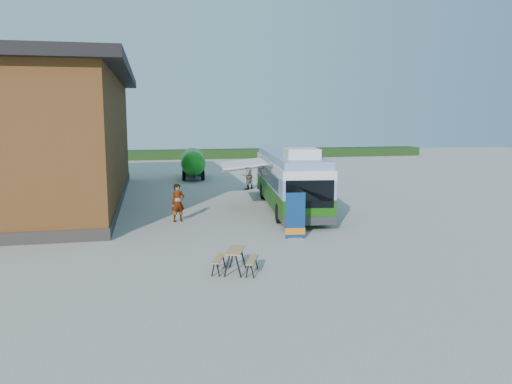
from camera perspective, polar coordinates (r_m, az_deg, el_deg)
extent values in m
plane|color=#BCB7AD|center=(21.12, 1.51, -4.67)|extent=(100.00, 100.00, 0.00)
cube|color=brown|center=(30.54, -22.82, 5.43)|extent=(8.00, 20.00, 7.00)
cube|color=black|center=(30.60, -23.25, 12.44)|extent=(9.60, 21.20, 0.50)
cube|color=#332D28|center=(30.86, -22.47, -0.60)|extent=(8.10, 20.10, 0.50)
cube|color=#264419|center=(59.54, 0.47, 4.47)|extent=(40.00, 3.00, 1.00)
cube|color=#1C6410|center=(26.58, 3.79, -0.09)|extent=(3.57, 11.27, 1.02)
cube|color=#7A93BE|center=(26.45, 3.81, 1.89)|extent=(3.57, 11.27, 0.83)
cube|color=black|center=(26.75, 1.23, 1.98)|extent=(1.10, 9.17, 0.65)
cube|color=black|center=(27.11, 6.04, 2.02)|extent=(1.10, 9.17, 0.65)
cube|color=white|center=(26.39, 3.82, 3.23)|extent=(3.57, 11.27, 0.42)
cube|color=#7A93BE|center=(26.35, 3.83, 4.08)|extent=(3.41, 11.07, 0.37)
cube|color=white|center=(22.88, 5.24, 4.41)|extent=(1.66, 1.82, 0.46)
cube|color=black|center=(21.10, 6.18, -0.26)|extent=(2.07, 0.30, 1.20)
cube|color=#2D2D2D|center=(21.36, 6.10, -3.29)|extent=(2.36, 0.47, 0.37)
cube|color=#2D2D2D|center=(31.97, 2.23, 0.74)|extent=(2.36, 0.47, 0.37)
cylinder|color=black|center=(22.89, 2.69, -2.44)|extent=(0.38, 0.95, 0.92)
cylinder|color=black|center=(23.27, 7.74, -2.33)|extent=(0.38, 0.95, 0.92)
cylinder|color=black|center=(29.66, 0.82, 0.12)|extent=(0.38, 0.95, 0.92)
cylinder|color=black|center=(29.95, 4.75, 0.18)|extent=(0.38, 0.95, 0.92)
cube|color=white|center=(25.80, -1.44, 3.32)|extent=(2.67, 3.88, 0.29)
cube|color=#A5A8AD|center=(25.88, 1.08, 3.71)|extent=(0.60, 3.93, 0.15)
cylinder|color=#A5A8AD|center=(24.30, -1.19, 2.75)|extent=(2.36, 0.32, 0.30)
cylinder|color=#A5A8AD|center=(27.32, -1.66, 3.41)|extent=(2.36, 0.32, 0.30)
cube|color=navy|center=(19.97, 4.52, -2.72)|extent=(0.79, 0.12, 1.87)
cube|color=orange|center=(20.11, 4.50, -4.50)|extent=(0.81, 0.13, 0.26)
cube|color=#A5A8AD|center=(20.17, 4.49, -5.25)|extent=(0.58, 0.24, 0.06)
cylinder|color=#A5A8AD|center=(19.99, 4.50, -2.71)|extent=(0.03, 0.03, 1.87)
cube|color=#A6824E|center=(15.71, -2.40, -6.65)|extent=(0.83, 1.25, 0.04)
cube|color=#A6824E|center=(15.88, -4.30, -7.58)|extent=(0.61, 1.17, 0.03)
cube|color=#A6824E|center=(15.72, -0.47, -7.73)|extent=(0.61, 1.17, 0.03)
cube|color=black|center=(15.39, -3.33, -8.41)|extent=(0.06, 0.06, 0.71)
cube|color=black|center=(15.33, -2.04, -8.47)|extent=(0.06, 0.06, 0.71)
cube|color=black|center=(16.30, -2.72, -7.42)|extent=(0.06, 0.06, 0.71)
cube|color=black|center=(16.24, -1.50, -7.47)|extent=(0.06, 0.06, 0.71)
imported|color=#999999|center=(23.43, -8.91, -1.23)|extent=(0.75, 0.61, 1.77)
imported|color=#999999|center=(33.41, -1.03, 1.91)|extent=(1.16, 1.11, 1.88)
cylinder|color=#1C941A|center=(39.51, -7.22, 3.53)|extent=(2.12, 4.19, 1.83)
sphere|color=#1C941A|center=(37.48, -7.18, 3.25)|extent=(1.83, 1.83, 1.83)
sphere|color=#1C941A|center=(41.53, -7.26, 3.78)|extent=(1.83, 1.83, 1.83)
cube|color=black|center=(39.59, -7.20, 2.35)|extent=(1.52, 4.35, 0.20)
cube|color=black|center=(36.96, -7.14, 1.83)|extent=(0.21, 1.23, 0.10)
cylinder|color=black|center=(38.39, -8.23, 1.91)|extent=(0.31, 0.83, 0.81)
cylinder|color=black|center=(38.40, -6.10, 1.95)|extent=(0.31, 0.83, 0.81)
cylinder|color=black|center=(40.81, -8.22, 2.31)|extent=(0.31, 0.83, 0.81)
cylinder|color=black|center=(40.83, -6.22, 2.35)|extent=(0.31, 0.83, 0.81)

